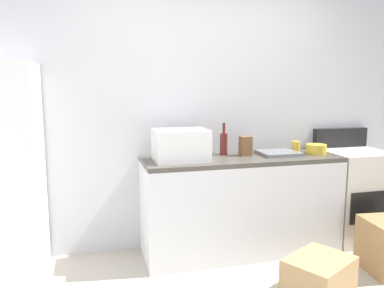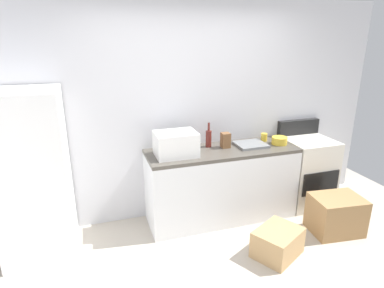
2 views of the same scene
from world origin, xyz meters
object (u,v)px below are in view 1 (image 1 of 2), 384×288
at_px(knife_block, 246,146).
at_px(mixing_bowl, 316,149).
at_px(microwave, 181,145).
at_px(coffee_mug, 296,146).
at_px(cardboard_box_large, 319,277).
at_px(stove_oven, 353,193).
at_px(wine_bottle, 224,143).

height_order(knife_block, mixing_bowl, knife_block).
bearing_deg(mixing_bowl, microwave, 179.82).
bearing_deg(coffee_mug, mixing_bowl, -55.20).
xyz_separation_m(microwave, cardboard_box_large, (0.84, -0.85, -0.89)).
distance_m(stove_oven, coffee_mug, 0.77).
height_order(stove_oven, wine_bottle, wine_bottle).
bearing_deg(mixing_bowl, cardboard_box_large, -119.44).
height_order(stove_oven, microwave, microwave).
height_order(microwave, knife_block, microwave).
bearing_deg(coffee_mug, wine_bottle, 179.82).
bearing_deg(stove_oven, coffee_mug, 167.38).
xyz_separation_m(stove_oven, wine_bottle, (-1.34, 0.13, 0.54)).
relative_size(wine_bottle, mixing_bowl, 1.58).
relative_size(coffee_mug, knife_block, 0.56).
xyz_separation_m(stove_oven, cardboard_box_large, (-0.95, -0.89, -0.32)).
distance_m(coffee_mug, mixing_bowl, 0.21).
relative_size(microwave, mixing_bowl, 2.42).
distance_m(wine_bottle, coffee_mug, 0.76).
bearing_deg(knife_block, cardboard_box_large, -77.45).
height_order(coffee_mug, cardboard_box_large, coffee_mug).
height_order(mixing_bowl, cardboard_box_large, mixing_bowl).
xyz_separation_m(wine_bottle, cardboard_box_large, (0.39, -1.02, -0.87)).
bearing_deg(coffee_mug, knife_block, -171.70).
relative_size(stove_oven, wine_bottle, 3.67).
bearing_deg(wine_bottle, microwave, -159.58).
relative_size(stove_oven, microwave, 2.39).
bearing_deg(stove_oven, microwave, -178.91).
bearing_deg(microwave, coffee_mug, 7.84).
relative_size(microwave, coffee_mug, 4.60).
bearing_deg(stove_oven, wine_bottle, 174.29).
bearing_deg(coffee_mug, microwave, -172.16).
bearing_deg(knife_block, stove_oven, -2.42).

